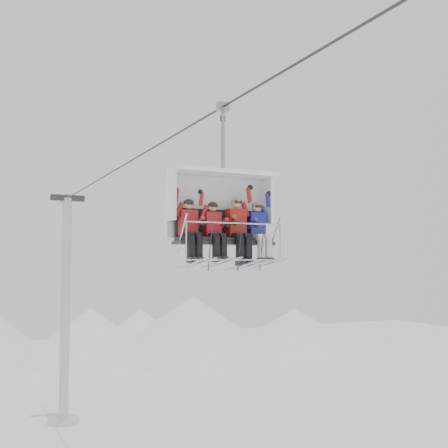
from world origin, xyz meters
name	(u,v)px	position (x,y,z in m)	size (l,w,h in m)	color
ridgeline	(8,336)	(-1.58, 42.05, 2.84)	(72.00, 21.00, 7.00)	white
lift_tower_right	(65,324)	(0.00, 22.00, 5.78)	(2.00, 1.80, 13.48)	silver
haul_cable	(224,106)	(0.00, 0.00, 13.30)	(0.06, 0.06, 50.00)	#323238
chairlift_carrier	(220,208)	(0.00, 0.21, 10.75)	(2.71, 1.17, 3.98)	black
skier_far_left	(190,228)	(-0.95, -0.11, 10.22)	(0.42, 1.69, 1.65)	#A41D1F
skier_center_left	(214,229)	(-0.32, -0.11, 10.20)	(0.40, 1.69, 1.59)	red
skier_center_right	(238,227)	(0.33, -0.09, 10.27)	(0.46, 1.69, 1.81)	#AC2419
skier_far_right	(258,229)	(0.91, -0.11, 10.22)	(0.42, 1.69, 1.67)	navy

